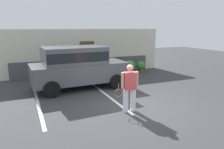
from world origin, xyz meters
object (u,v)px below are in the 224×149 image
Objects in this scene: parked_suv at (77,65)px; potted_plant_by_porch at (130,66)px; potted_plant_secondary at (141,66)px; tennis_player_man at (129,88)px.

parked_suv is 4.43m from potted_plant_by_porch.
potted_plant_secondary is at bearing 2.16° from potted_plant_by_porch.
parked_suv reaches higher than potted_plant_secondary.
potted_plant_by_porch is 1.14× the size of potted_plant_secondary.
potted_plant_secondary is at bearing -117.70° from tennis_player_man.
tennis_player_man is 2.22× the size of potted_plant_secondary.
parked_suv is at bearing -157.41° from potted_plant_secondary.
parked_suv reaches higher than tennis_player_man.
tennis_player_man is at bearing -124.22° from potted_plant_secondary.
potted_plant_by_porch is at bearing -111.44° from tennis_player_man.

